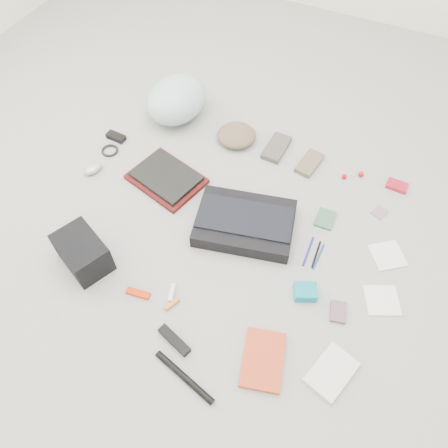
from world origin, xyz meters
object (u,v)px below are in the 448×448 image
at_px(bike_helmet, 176,99).
at_px(camera_bag, 83,253).
at_px(messenger_bag, 245,223).
at_px(book_red, 263,360).
at_px(accordion_wallet, 305,292).
at_px(laptop, 166,176).

relative_size(bike_helmet, camera_bag, 1.61).
height_order(messenger_bag, book_red, messenger_bag).
xyz_separation_m(book_red, accordion_wallet, (0.05, 0.33, 0.01)).
bearing_deg(messenger_bag, bike_helmet, 126.92).
height_order(bike_helmet, book_red, bike_helmet).
distance_m(camera_bag, accordion_wallet, 0.94).
height_order(messenger_bag, laptop, messenger_bag).
distance_m(messenger_bag, accordion_wallet, 0.41).
height_order(messenger_bag, bike_helmet, bike_helmet).
xyz_separation_m(bike_helmet, camera_bag, (0.10, -0.99, -0.04)).
relative_size(messenger_bag, bike_helmet, 1.18).
distance_m(camera_bag, book_red, 0.85).
relative_size(messenger_bag, accordion_wallet, 4.77).
distance_m(messenger_bag, book_red, 0.61).
relative_size(camera_bag, book_red, 1.01).
bearing_deg(accordion_wallet, bike_helmet, 119.22).
bearing_deg(messenger_bag, camera_bag, -153.21).
xyz_separation_m(messenger_bag, camera_bag, (-0.54, -0.45, 0.04)).
relative_size(messenger_bag, book_red, 1.90).
height_order(bike_helmet, accordion_wallet, bike_helmet).
distance_m(laptop, accordion_wallet, 0.87).
distance_m(messenger_bag, bike_helmet, 0.84).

